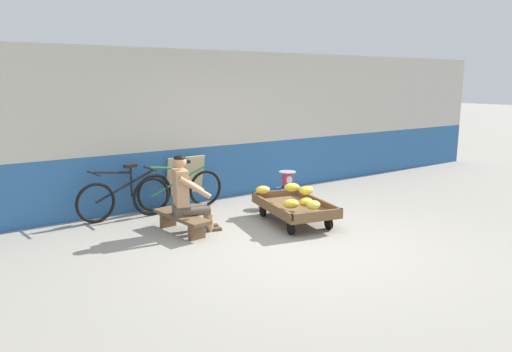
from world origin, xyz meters
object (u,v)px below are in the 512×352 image
Objects in this scene: weighing_scale at (287,179)px; shopping_bag at (301,205)px; vendor_seated at (187,194)px; sign_board at (185,181)px; banana_cart at (294,208)px; bicycle_near_left at (126,196)px; plastic_crate at (287,196)px; low_bench at (182,219)px; bicycle_far_left at (179,190)px.

weighing_scale is 0.65m from shopping_bag.
vendor_seated is 1.60m from sign_board.
bicycle_near_left is (-2.04, 1.79, 0.11)m from banana_cart.
shopping_bag is at bearing -47.45° from sign_board.
vendor_seated reaches higher than plastic_crate.
banana_cart reaches higher than shopping_bag.
low_bench reaches higher than shopping_bag.
low_bench is 0.99× the size of vendor_seated.
banana_cart is 2.17m from sign_board.
shopping_bag is at bearing -2.26° from vendor_seated.
banana_cart is 5.27× the size of weighing_scale.
banana_cart is 1.69m from vendor_seated.
vendor_seated reaches higher than low_bench.
bicycle_far_left is (-1.79, 0.68, 0.20)m from plastic_crate.
vendor_seated is 3.17× the size of plastic_crate.
sign_board is (0.76, 1.42, 0.24)m from low_bench.
plastic_crate is at bearing 10.80° from low_bench.
bicycle_far_left is 6.92× the size of shopping_bag.
weighing_scale is at bearing 57.26° from banana_cart.
low_bench is at bearing -169.20° from plastic_crate.
bicycle_near_left is at bearing 171.29° from bicycle_far_left.
weighing_scale is 1.82m from sign_board.
sign_board is at bearing 132.55° from shopping_bag.
vendor_seated is 4.75× the size of shopping_bag.
bicycle_far_left reaches higher than banana_cart.
bicycle_near_left is 1.88× the size of sign_board.
banana_cart is 1.40× the size of low_bench.
bicycle_near_left is at bearing 163.08° from weighing_scale.
sign_board is at bearing 147.15° from weighing_scale.
vendor_seated is at bearing -70.00° from bicycle_near_left.
low_bench is 0.68× the size of bicycle_far_left.
low_bench is at bearing 161.93° from banana_cart.
vendor_seated is 0.69× the size of bicycle_near_left.
sign_board is (-0.90, 1.96, 0.20)m from banana_cart.
plastic_crate is 0.55m from shopping_bag.
bicycle_near_left is at bearing -171.21° from sign_board.
weighing_scale is 0.18× the size of bicycle_far_left.
sign_board is at bearing 61.84° from low_bench.
sign_board is at bearing 114.60° from banana_cart.
vendor_seated is at bearing -13.25° from low_bench.
sign_board is at bearing 49.82° from bicycle_far_left.
sign_board reaches higher than bicycle_near_left.
plastic_crate reaches higher than low_bench.
bicycle_far_left is at bearing 65.82° from low_bench.
low_bench is 0.38m from vendor_seated.
plastic_crate is at bearing 11.72° from vendor_seated.
shopping_bag is (2.08, -0.08, -0.45)m from vendor_seated.
vendor_seated is 2.25m from weighing_scale.
low_bench is at bearing -114.18° from bicycle_far_left.
low_bench is at bearing -118.16° from sign_board.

